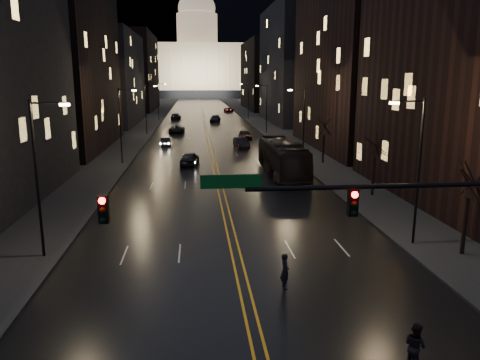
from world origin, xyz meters
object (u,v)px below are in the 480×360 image
object	(u,v)px
receding_car_a	(241,143)
pedestrian_a	(285,271)
oncoming_car_a	(190,158)
pedestrian_b	(415,346)
traffic_signal	(414,214)
oncoming_car_b	(165,142)
bus	(283,158)

from	to	relation	value
receding_car_a	pedestrian_a	xyz separation A→B (m)	(-2.52, -46.87, 0.11)
oncoming_car_a	pedestrian_a	distance (m)	34.16
oncoming_car_a	pedestrian_b	bearing A→B (deg)	108.50
traffic_signal	pedestrian_a	distance (m)	7.49
oncoming_car_b	receding_car_a	distance (m)	11.69
oncoming_car_a	receding_car_a	bearing A→B (deg)	-112.71
oncoming_car_a	pedestrian_a	xyz separation A→B (m)	(4.93, -33.81, 0.09)
oncoming_car_a	receding_car_a	xyz separation A→B (m)	(7.44, 13.07, -0.02)
oncoming_car_a	pedestrian_b	distance (m)	41.43
pedestrian_b	pedestrian_a	bearing A→B (deg)	4.15
oncoming_car_a	pedestrian_b	xyz separation A→B (m)	(8.28, -40.60, 0.05)
bus	pedestrian_b	world-z (taller)	bus
traffic_signal	receding_car_a	size ratio (longest dim) A/B	3.59
traffic_signal	receding_car_a	distance (m)	51.86
oncoming_car_b	oncoming_car_a	bearing A→B (deg)	97.43
pedestrian_b	bus	bearing A→B (deg)	-24.82
traffic_signal	bus	size ratio (longest dim) A/B	1.30
bus	oncoming_car_a	xyz separation A→B (m)	(-9.87, 6.68, -1.04)
oncoming_car_a	pedestrian_b	size ratio (longest dim) A/B	2.76
bus	oncoming_car_b	distance (m)	26.75
receding_car_a	pedestrian_a	size ratio (longest dim) A/B	2.66
pedestrian_a	pedestrian_b	distance (m)	7.57
bus	pedestrian_b	xyz separation A→B (m)	(-1.59, -33.91, -0.99)
traffic_signal	receding_car_a	world-z (taller)	traffic_signal
pedestrian_a	pedestrian_b	world-z (taller)	pedestrian_a
receding_car_a	pedestrian_a	world-z (taller)	pedestrian_a
traffic_signal	pedestrian_a	world-z (taller)	traffic_signal
pedestrian_a	pedestrian_b	xyz separation A→B (m)	(3.35, -6.79, -0.04)
traffic_signal	pedestrian_b	distance (m)	4.72
bus	oncoming_car_b	size ratio (longest dim) A/B	3.25
oncoming_car_b	pedestrian_a	xyz separation A→B (m)	(8.72, -50.10, 0.23)
traffic_signal	oncoming_car_a	xyz separation A→B (m)	(-8.86, 38.60, -4.29)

